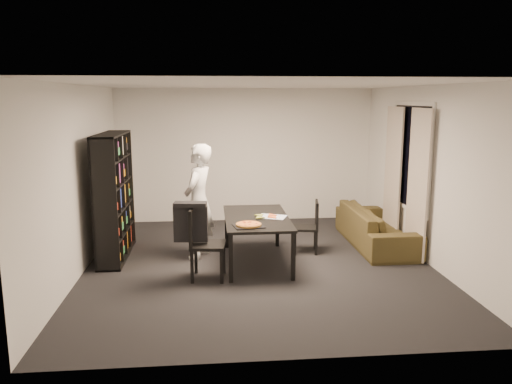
{
  "coord_description": "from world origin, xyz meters",
  "views": [
    {
      "loc": [
        -0.69,
        -7.01,
        2.43
      ],
      "look_at": [
        -0.02,
        0.2,
        1.05
      ],
      "focal_mm": 35.0,
      "sensor_mm": 36.0,
      "label": 1
    }
  ],
  "objects": [
    {
      "name": "baking_tray",
      "position": [
        -0.18,
        -0.44,
        0.7
      ],
      "size": [
        0.45,
        0.38,
        0.01
      ],
      "primitive_type": "cube",
      "rotation": [
        0.0,
        0.0,
        0.17
      ],
      "color": "black",
      "rests_on": "dining_table"
    },
    {
      "name": "person",
      "position": [
        -0.88,
        0.44,
        0.87
      ],
      "size": [
        0.62,
        0.75,
        1.75
      ],
      "primitive_type": "imported",
      "rotation": [
        0.0,
        0.0,
        -1.94
      ],
      "color": "silver",
      "rests_on": "room"
    },
    {
      "name": "bookshelf",
      "position": [
        -2.16,
        0.6,
        0.95
      ],
      "size": [
        0.35,
        1.5,
        1.9
      ],
      "primitive_type": "cube",
      "color": "black",
      "rests_on": "room"
    },
    {
      "name": "chair_left",
      "position": [
        -0.83,
        -0.5,
        0.56
      ],
      "size": [
        0.5,
        0.5,
        0.98
      ],
      "rotation": [
        0.0,
        0.0,
        1.47
      ],
      "color": "black",
      "rests_on": "room"
    },
    {
      "name": "chair_right",
      "position": [
        0.87,
        0.52,
        0.47
      ],
      "size": [
        0.44,
        0.44,
        0.83
      ],
      "rotation": [
        0.0,
        0.0,
        -1.73
      ],
      "color": "black",
      "rests_on": "room"
    },
    {
      "name": "draped_jacket",
      "position": [
        -0.97,
        -0.48,
        0.81
      ],
      "size": [
        0.46,
        0.24,
        0.54
      ],
      "rotation": [
        0.0,
        0.0,
        1.47
      ],
      "color": "black",
      "rests_on": "chair_left"
    },
    {
      "name": "curtain_right",
      "position": [
        2.4,
        1.12,
        1.15
      ],
      "size": [
        0.03,
        0.7,
        2.25
      ],
      "primitive_type": "cube",
      "color": "beige",
      "rests_on": "room"
    },
    {
      "name": "pepperoni_pizza",
      "position": [
        -0.18,
        -0.44,
        0.72
      ],
      "size": [
        0.35,
        0.35,
        0.03
      ],
      "rotation": [
        0.0,
        0.0,
        0.43
      ],
      "color": "#9E6C2D",
      "rests_on": "dining_table"
    },
    {
      "name": "room",
      "position": [
        0.0,
        0.0,
        1.3
      ],
      "size": [
        5.01,
        5.51,
        2.61
      ],
      "color": "black",
      "rests_on": "ground"
    },
    {
      "name": "curtain_left",
      "position": [
        2.4,
        0.08,
        1.15
      ],
      "size": [
        0.03,
        0.7,
        2.25
      ],
      "primitive_type": "cube",
      "color": "beige",
      "rests_on": "room"
    },
    {
      "name": "sofa",
      "position": [
        2.04,
        0.81,
        0.31
      ],
      "size": [
        0.83,
        2.12,
        0.62
      ],
      "primitive_type": "imported",
      "rotation": [
        0.0,
        0.0,
        1.57
      ],
      "color": "#392E17",
      "rests_on": "room"
    },
    {
      "name": "kitchen_towel",
      "position": [
        0.2,
        0.07,
        0.7
      ],
      "size": [
        0.48,
        0.43,
        0.01
      ],
      "primitive_type": "cube",
      "rotation": [
        0.0,
        0.0,
        -0.38
      ],
      "color": "white",
      "rests_on": "dining_table"
    },
    {
      "name": "window_frame",
      "position": [
        2.48,
        0.6,
        1.5
      ],
      "size": [
        0.03,
        1.52,
        1.72
      ],
      "primitive_type": "cube",
      "color": "white",
      "rests_on": "room"
    },
    {
      "name": "pizza_slices",
      "position": [
        0.11,
        0.06,
        0.71
      ],
      "size": [
        0.46,
        0.42,
        0.01
      ],
      "primitive_type": null,
      "rotation": [
        0.0,
        0.0,
        0.38
      ],
      "color": "gold",
      "rests_on": "dining_table"
    },
    {
      "name": "window_pane",
      "position": [
        2.48,
        0.6,
        1.5
      ],
      "size": [
        0.02,
        1.4,
        1.6
      ],
      "primitive_type": "cube",
      "color": "black",
      "rests_on": "room"
    },
    {
      "name": "dining_table",
      "position": [
        -0.02,
        0.1,
        0.63
      ],
      "size": [
        0.93,
        1.67,
        0.7
      ],
      "color": "black",
      "rests_on": "room"
    }
  ]
}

